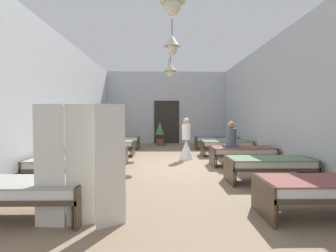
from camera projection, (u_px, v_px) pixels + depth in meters
The scene contains 16 objects.
ground_plane at pixel (169, 167), 7.44m from camera, with size 7.23×13.00×0.10m, color #8C755B.
room_shell at pixel (168, 103), 8.76m from camera, with size 7.03×12.60×4.03m.
bed_left_row_0 at pixel (23, 190), 3.58m from camera, with size 1.90×0.84×0.57m.
bed_right_row_0 at pixel (323, 188), 3.66m from camera, with size 1.90×0.84×0.57m.
bed_left_row_1 at pixel (71, 164), 5.48m from camera, with size 1.90×0.84×0.57m.
bed_right_row_1 at pixel (269, 164), 5.56m from camera, with size 1.90×0.84×0.57m.
bed_left_row_2 at pixel (95, 152), 7.38m from camera, with size 1.90×0.84×0.57m.
bed_right_row_2 at pixel (242, 151), 7.46m from camera, with size 1.90×0.84×0.57m.
bed_left_row_3 at pixel (109, 145), 9.27m from camera, with size 1.90×0.84×0.57m.
bed_right_row_3 at pixel (226, 144), 9.35m from camera, with size 1.90×0.84×0.57m.
bed_left_row_4 at pixel (118, 140), 11.17m from camera, with size 1.90×0.84×0.57m.
bed_right_row_4 at pixel (216, 140), 11.25m from camera, with size 1.90×0.84×0.57m.
nurse_near_aisle at pixel (186, 144), 8.52m from camera, with size 0.52×0.52×1.49m.
patient_seated_primary at pixel (231, 138), 7.44m from camera, with size 0.44×0.44×0.80m.
potted_plant at pixel (160, 132), 12.59m from camera, with size 0.48×0.48×1.25m.
privacy_screen at pixel (80, 166), 3.33m from camera, with size 1.24×0.24×1.70m.
Camera 1 is at (-0.16, -7.38, 1.53)m, focal length 25.76 mm.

